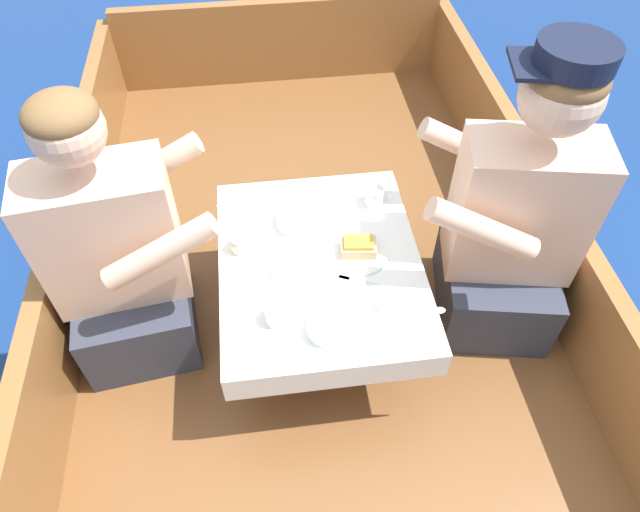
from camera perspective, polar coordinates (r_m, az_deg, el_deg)
The scene contains 21 objects.
ground_plane at distance 2.32m, azimuth 0.14°, elevation -12.20°, with size 60.00×60.00×0.00m, color navy.
boat_deck at distance 2.19m, azimuth 0.15°, elevation -10.20°, with size 1.78×3.46×0.32m, color brown.
gunwale_port at distance 2.02m, azimuth -24.96°, elevation -6.96°, with size 0.06×3.46×0.37m, color #936033.
gunwale_starboard at distance 2.15m, azimuth 23.58°, elevation -2.09°, with size 0.06×3.46×0.37m, color #936033.
bow_coaming at distance 3.19m, azimuth -4.10°, elevation 20.65°, with size 1.66×0.06×0.43m, color #936033.
cockpit_table at distance 1.82m, azimuth -0.00°, elevation -1.19°, with size 0.63×0.78×0.36m.
person_port at distance 1.87m, azimuth -19.33°, elevation -0.20°, with size 0.56×0.49×0.96m.
person_starboard at distance 1.90m, azimuth 18.73°, elevation 3.09°, with size 0.58×0.52×1.04m.
plate_sandwich at distance 1.81m, azimuth 3.82°, elevation 0.37°, with size 0.19×0.19×0.01m.
plate_bread at distance 1.77m, azimuth -2.35°, elevation -0.74°, with size 0.19×0.19×0.01m.
sandwich at distance 1.79m, azimuth 3.86°, elevation 0.95°, with size 0.12×0.09×0.05m.
bowl_port_near at distance 1.61m, azimuth 0.68°, elevation -7.03°, with size 0.12×0.12×0.04m.
bowl_starboard_near at distance 1.88m, azimuth -2.51°, elevation 3.76°, with size 0.13×0.13×0.04m.
coffee_cup_port at distance 1.95m, azimuth 5.47°, elevation 6.02°, with size 0.09×0.06×0.06m.
coffee_cup_starboard at distance 1.63m, azimuth -4.28°, elevation -5.79°, with size 0.10×0.07×0.05m.
tin_can at distance 1.82m, azimuth -8.02°, elevation 1.31°, with size 0.07×0.07×0.05m.
utensil_spoon_center at distance 1.66m, azimuth 6.38°, elevation -6.17°, with size 0.04×0.17×0.01m.
utensil_spoon_starboard at distance 1.69m, azimuth 10.50°, elevation -5.55°, with size 0.17×0.02×0.01m.
utensil_knife_port at distance 2.01m, azimuth -8.16°, elevation 5.89°, with size 0.15×0.09×0.00m.
utensil_spoon_port at distance 1.98m, azimuth -8.44°, elevation 5.09°, with size 0.16×0.09×0.01m.
utensil_fork_port at distance 1.73m, azimuth 4.03°, elevation -2.57°, with size 0.16×0.09×0.00m.
Camera 1 is at (-0.15, -1.11, 2.03)m, focal length 32.00 mm.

